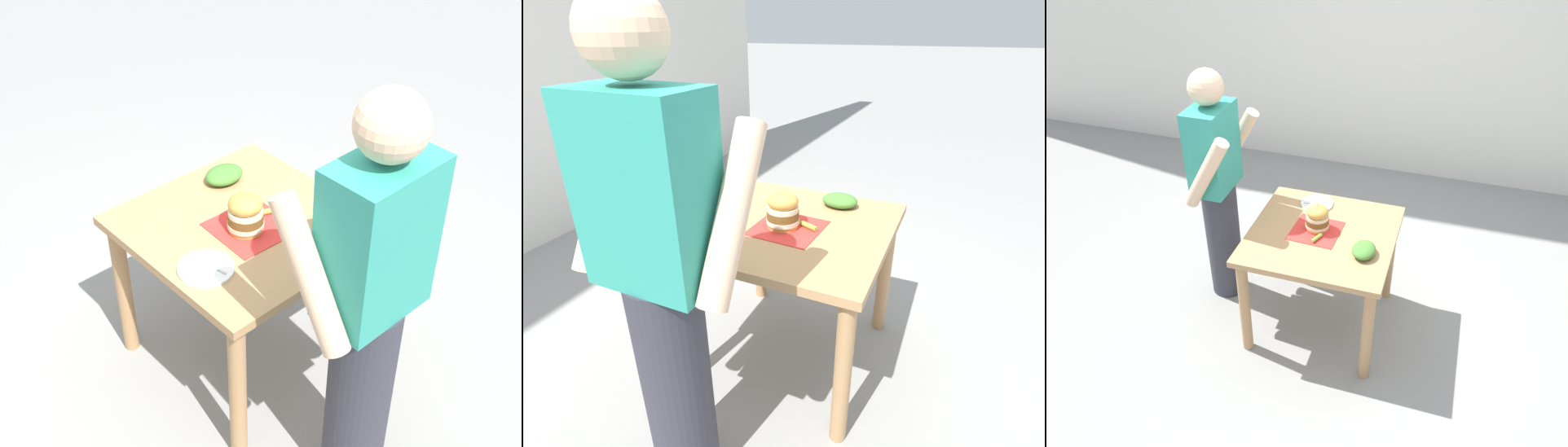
{
  "view_description": "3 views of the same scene",
  "coord_description": "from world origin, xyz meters",
  "views": [
    {
      "loc": [
        1.55,
        1.81,
        2.56
      ],
      "look_at": [
        0.0,
        0.1,
        0.81
      ],
      "focal_mm": 50.0,
      "sensor_mm": 36.0,
      "label": 1
    },
    {
      "loc": [
        -0.66,
        1.56,
        1.59
      ],
      "look_at": [
        0.0,
        0.1,
        0.81
      ],
      "focal_mm": 28.0,
      "sensor_mm": 36.0,
      "label": 2
    },
    {
      "loc": [
        -2.47,
        -0.68,
        2.64
      ],
      "look_at": [
        0.0,
        0.1,
        0.81
      ],
      "focal_mm": 35.0,
      "sensor_mm": 36.0,
      "label": 3
    }
  ],
  "objects": [
    {
      "name": "sandwich",
      "position": [
        0.03,
        0.04,
        0.85
      ],
      "size": [
        0.15,
        0.15,
        0.2
      ],
      "color": "gold",
      "rests_on": "serving_paper"
    },
    {
      "name": "serving_paper",
      "position": [
        0.01,
        0.04,
        0.77
      ],
      "size": [
        0.31,
        0.31,
        0.0
      ],
      "primitive_type": "cube",
      "rotation": [
        0.0,
        0.0,
        -0.05
      ],
      "color": "red",
      "rests_on": "patio_table"
    },
    {
      "name": "side_salad",
      "position": [
        -0.13,
        -0.29,
        0.8
      ],
      "size": [
        0.18,
        0.14,
        0.07
      ],
      "primitive_type": "ellipsoid",
      "color": "#477F33",
      "rests_on": "patio_table"
    },
    {
      "name": "diner_across_table",
      "position": [
        0.11,
        0.76,
        0.88
      ],
      "size": [
        0.55,
        0.35,
        1.69
      ],
      "color": "#33333D",
      "rests_on": "ground"
    },
    {
      "name": "pickle_spear",
      "position": [
        -0.08,
        0.01,
        0.78
      ],
      "size": [
        0.09,
        0.06,
        0.02
      ],
      "primitive_type": "cylinder",
      "rotation": [
        0.0,
        1.57,
        2.75
      ],
      "color": "#8EA83D",
      "rests_on": "serving_paper"
    },
    {
      "name": "ground_plane",
      "position": [
        0.0,
        0.0,
        0.0
      ],
      "size": [
        80.0,
        80.0,
        0.0
      ],
      "primitive_type": "plane",
      "color": "gray"
    },
    {
      "name": "patio_table",
      "position": [
        0.0,
        0.0,
        0.63
      ],
      "size": [
        0.89,
        0.9,
        0.76
      ],
      "color": "tan",
      "rests_on": "ground"
    },
    {
      "name": "side_plate_with_forks",
      "position": [
        0.3,
        0.13,
        0.77
      ],
      "size": [
        0.22,
        0.22,
        0.02
      ],
      "color": "white",
      "rests_on": "patio_table"
    }
  ]
}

